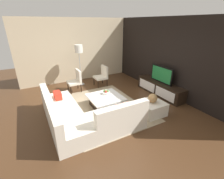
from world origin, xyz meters
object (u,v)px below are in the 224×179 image
at_px(accent_chair_near, 76,79).
at_px(floor_lamp, 79,51).
at_px(coffee_table, 106,101).
at_px(decorative_ball, 153,98).
at_px(fruit_bowl, 106,92).
at_px(ottoman, 152,108).
at_px(television, 162,74).
at_px(accent_chair_far, 102,75).
at_px(sectional_couch, 82,116).
at_px(media_console, 160,88).

xyz_separation_m(accent_chair_near, floor_lamp, (-0.62, 0.40, 0.99)).
height_order(accent_chair_near, floor_lamp, floor_lamp).
height_order(coffee_table, decorative_ball, decorative_ball).
xyz_separation_m(floor_lamp, fruit_bowl, (2.21, 0.14, -1.05)).
xyz_separation_m(ottoman, decorative_ball, (0.00, 0.00, 0.34)).
xyz_separation_m(fruit_bowl, decorative_ball, (1.24, 0.93, 0.10)).
height_order(television, accent_chair_far, television).
distance_m(accent_chair_near, ottoman, 3.20).
bearing_deg(sectional_couch, fruit_bowl, 125.34).
xyz_separation_m(television, fruit_bowl, (-0.28, -2.19, -0.38)).
relative_size(accent_chair_near, accent_chair_far, 1.00).
relative_size(television, accent_chair_near, 1.19).
bearing_deg(media_console, decorative_ball, -52.64).
height_order(coffee_table, accent_chair_near, accent_chair_near).
bearing_deg(decorative_ball, floor_lamp, -162.67).
bearing_deg(decorative_ball, ottoman, 0.00).
bearing_deg(television, accent_chair_far, -141.17).
distance_m(coffee_table, decorative_ball, 1.52).
xyz_separation_m(accent_chair_near, ottoman, (2.82, 1.47, -0.29)).
xyz_separation_m(media_console, floor_lamp, (-2.48, -2.34, 1.24)).
xyz_separation_m(ottoman, fruit_bowl, (-1.24, -0.93, 0.23)).
distance_m(fruit_bowl, accent_chair_far, 1.77).
bearing_deg(floor_lamp, coffee_table, 0.96).
bearing_deg(accent_chair_far, sectional_couch, -32.13).
bearing_deg(fruit_bowl, ottoman, 36.89).
bearing_deg(sectional_couch, media_console, 98.86).
xyz_separation_m(coffee_table, ottoman, (1.06, 1.04, -0.00)).
distance_m(media_console, decorative_ball, 1.61).
bearing_deg(sectional_couch, decorative_ball, 77.76).
distance_m(ottoman, decorative_ball, 0.34).
xyz_separation_m(sectional_couch, coffee_table, (-0.62, 1.02, -0.09)).
bearing_deg(accent_chair_far, ottoman, 9.50).
height_order(sectional_couch, accent_chair_near, accent_chair_near).
relative_size(sectional_couch, decorative_ball, 9.25).
distance_m(media_console, floor_lamp, 3.63).
relative_size(media_console, sectional_couch, 0.82).
height_order(floor_lamp, accent_chair_far, floor_lamp).
height_order(media_console, fruit_bowl, fruit_bowl).
height_order(coffee_table, fruit_bowl, fruit_bowl).
height_order(media_console, floor_lamp, floor_lamp).
bearing_deg(media_console, ottoman, -52.64).
bearing_deg(fruit_bowl, decorative_ball, 36.89).
relative_size(coffee_table, ottoman, 1.50).
bearing_deg(accent_chair_near, floor_lamp, 137.55).
xyz_separation_m(media_console, fruit_bowl, (-0.28, -2.19, 0.18)).
height_order(floor_lamp, fruit_bowl, floor_lamp).
height_order(media_console, ottoman, media_console).
relative_size(media_console, coffee_table, 1.98).
distance_m(coffee_table, floor_lamp, 2.71).
relative_size(sectional_couch, ottoman, 3.61).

